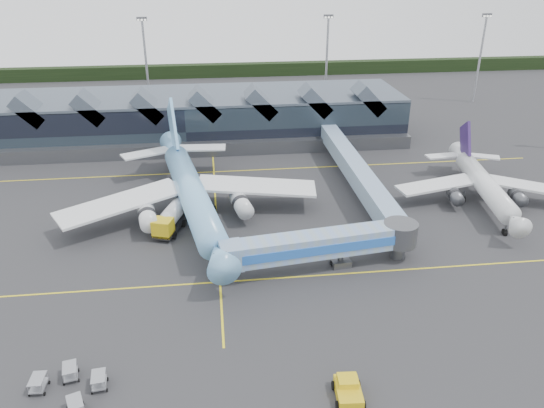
{
  "coord_description": "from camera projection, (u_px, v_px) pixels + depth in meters",
  "views": [
    {
      "loc": [
        -0.19,
        -62.4,
        36.29
      ],
      "look_at": [
        7.67,
        2.76,
        5.0
      ],
      "focal_mm": 35.0,
      "sensor_mm": 36.0,
      "label": 1
    }
  ],
  "objects": [
    {
      "name": "taxi_stripes",
      "position": [
        216.0,
        216.0,
        80.52
      ],
      "size": [
        120.0,
        60.0,
        0.01
      ],
      "color": "yellow",
      "rests_on": "ground"
    },
    {
      "name": "light_masts",
      "position": [
        298.0,
        64.0,
        124.74
      ],
      "size": [
        132.4,
        42.56,
        22.45
      ],
      "color": "#96989E",
      "rests_on": "ground"
    },
    {
      "name": "regional_jet",
      "position": [
        483.0,
        182.0,
        83.9
      ],
      "size": [
        27.44,
        30.23,
        10.38
      ],
      "rotation": [
        0.0,
        0.0,
        -0.16
      ],
      "color": "white",
      "rests_on": "ground"
    },
    {
      "name": "main_airliner",
      "position": [
        190.0,
        189.0,
        78.91
      ],
      "size": [
        38.93,
        45.32,
        14.61
      ],
      "rotation": [
        0.0,
        0.0,
        0.18
      ],
      "color": "#76BCEF",
      "rests_on": "ground"
    },
    {
      "name": "tree_line_far",
      "position": [
        208.0,
        71.0,
        169.28
      ],
      "size": [
        260.0,
        4.0,
        4.0
      ],
      "primitive_type": "cube",
      "color": "black",
      "rests_on": "ground"
    },
    {
      "name": "fuel_truck",
      "position": [
        173.0,
        215.0,
        76.55
      ],
      "size": [
        5.45,
        10.33,
        3.48
      ],
      "rotation": [
        0.0,
        0.0,
        -0.32
      ],
      "color": "black",
      "rests_on": "ground"
    },
    {
      "name": "ground",
      "position": [
        218.0,
        249.0,
        71.56
      ],
      "size": [
        260.0,
        260.0,
        0.0
      ],
      "primitive_type": "plane",
      "color": "#2B2B2E",
      "rests_on": "ground"
    },
    {
      "name": "jet_bridge",
      "position": [
        333.0,
        243.0,
        66.1
      ],
      "size": [
        25.61,
        6.91,
        5.15
      ],
      "rotation": [
        0.0,
        0.0,
        0.13
      ],
      "color": "#7D9DD0",
      "rests_on": "ground"
    },
    {
      "name": "baggage_carts",
      "position": [
        71.0,
        385.0,
        48.06
      ],
      "size": [
        6.84,
        6.59,
        1.38
      ],
      "rotation": [
        0.0,
        0.0,
        0.11
      ],
      "color": "#9B9DA4",
      "rests_on": "ground"
    },
    {
      "name": "pushback_tug",
      "position": [
        348.0,
        391.0,
        47.37
      ],
      "size": [
        2.81,
        4.2,
        1.79
      ],
      "rotation": [
        0.0,
        0.0,
        -0.07
      ],
      "color": "gold",
      "rests_on": "ground"
    },
    {
      "name": "terminal",
      "position": [
        187.0,
        117.0,
        111.35
      ],
      "size": [
        90.0,
        22.25,
        12.52
      ],
      "color": "black",
      "rests_on": "ground"
    }
  ]
}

